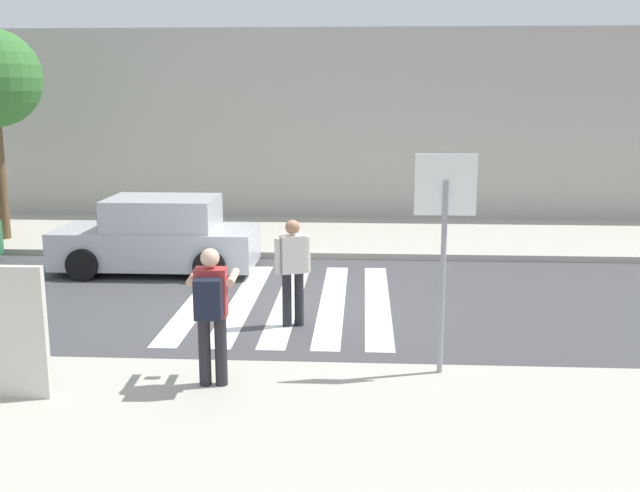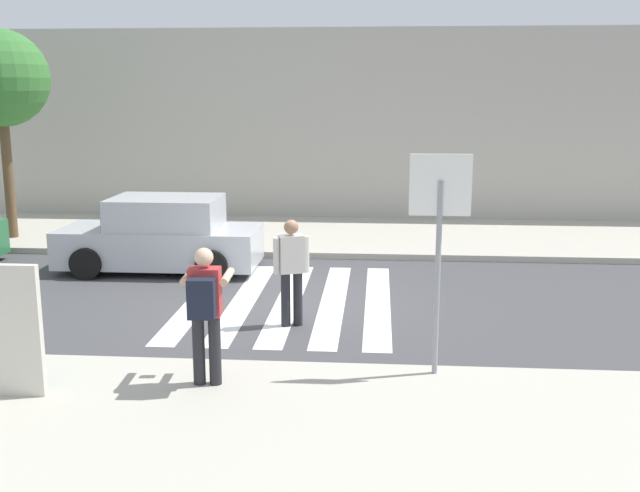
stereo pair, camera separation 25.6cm
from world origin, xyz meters
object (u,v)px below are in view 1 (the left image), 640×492
photographer_with_backpack (211,305)px  pedestrian_crossing (293,267)px  parked_car_silver (159,237)px  advertising_board (1,332)px  stop_sign (445,215)px

photographer_with_backpack → pedestrian_crossing: photographer_with_backpack is taller
pedestrian_crossing → parked_car_silver: (-3.13, 3.52, -0.25)m
photographer_with_backpack → parked_car_silver: size_ratio=0.42×
parked_car_silver → advertising_board: advertising_board is taller
stop_sign → advertising_board: (-5.22, -1.10, -1.25)m
pedestrian_crossing → parked_car_silver: 4.71m
stop_sign → advertising_board: size_ratio=1.76×
parked_car_silver → pedestrian_crossing: bearing=-48.4°
photographer_with_backpack → pedestrian_crossing: 2.96m
stop_sign → parked_car_silver: 7.92m
stop_sign → advertising_board: stop_sign is taller
stop_sign → photographer_with_backpack: bearing=-167.5°
stop_sign → pedestrian_crossing: bearing=133.3°
advertising_board → pedestrian_crossing: bearing=47.0°
photographer_with_backpack → parked_car_silver: photographer_with_backpack is taller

